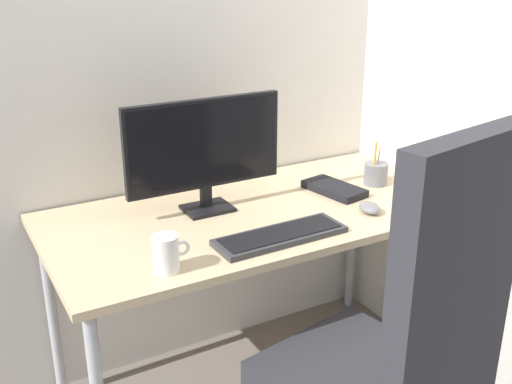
# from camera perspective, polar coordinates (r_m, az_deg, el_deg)

# --- Properties ---
(wall_back) EXTENTS (2.53, 0.04, 2.80)m
(wall_back) POSITION_cam_1_polar(r_m,az_deg,el_deg) (2.32, -4.78, 16.96)
(wall_back) COLOR silver
(wall_back) RESTS_ON ground_plane
(wall_side_right) EXTENTS (0.04, 1.80, 2.80)m
(wall_side_right) POSITION_cam_1_polar(r_m,az_deg,el_deg) (2.33, 19.21, 15.93)
(wall_side_right) COLOR silver
(wall_side_right) RESTS_ON ground_plane
(desk) EXTENTS (1.44, 0.72, 0.74)m
(desk) POSITION_cam_1_polar(r_m,az_deg,el_deg) (2.16, 0.11, -3.14)
(desk) COLOR #D1B78C
(desk) RESTS_ON ground_plane
(office_chair) EXTENTS (0.58, 0.61, 1.21)m
(office_chair) POSITION_cam_1_polar(r_m,az_deg,el_deg) (1.71, 13.01, -14.05)
(office_chair) COLOR black
(office_chair) RESTS_ON ground_plane
(monitor) EXTENTS (0.56, 0.13, 0.39)m
(monitor) POSITION_cam_1_polar(r_m,az_deg,el_deg) (2.08, -4.78, 4.08)
(monitor) COLOR black
(monitor) RESTS_ON desk
(keyboard) EXTENTS (0.43, 0.15, 0.02)m
(keyboard) POSITION_cam_1_polar(r_m,az_deg,el_deg) (1.92, 2.26, -4.04)
(keyboard) COLOR #333338
(keyboard) RESTS_ON desk
(mouse) EXTENTS (0.08, 0.10, 0.04)m
(mouse) POSITION_cam_1_polar(r_m,az_deg,el_deg) (2.14, 10.45, -1.44)
(mouse) COLOR slate
(mouse) RESTS_ON desk
(pen_holder) EXTENTS (0.09, 0.09, 0.17)m
(pen_holder) POSITION_cam_1_polar(r_m,az_deg,el_deg) (2.41, 11.00, 1.71)
(pen_holder) COLOR slate
(pen_holder) RESTS_ON desk
(notebook) EXTENTS (0.16, 0.25, 0.03)m
(notebook) POSITION_cam_1_polar(r_m,az_deg,el_deg) (2.31, 7.22, 0.31)
(notebook) COLOR black
(notebook) RESTS_ON desk
(coffee_mug) EXTENTS (0.11, 0.07, 0.11)m
(coffee_mug) POSITION_cam_1_polar(r_m,az_deg,el_deg) (1.73, -8.28, -5.64)
(coffee_mug) COLOR white
(coffee_mug) RESTS_ON desk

